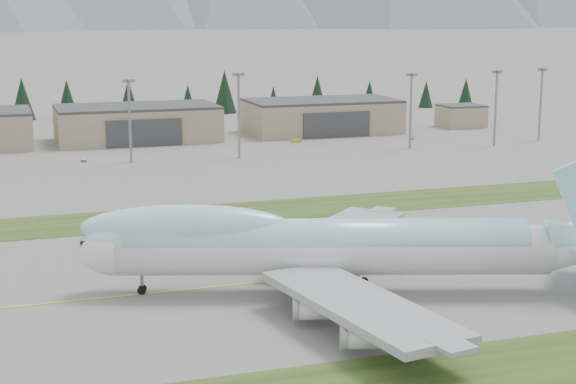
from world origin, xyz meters
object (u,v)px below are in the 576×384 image
object	(u,v)px
service_vehicle_a	(84,161)
service_vehicle_c	(411,139)
hangar_center	(137,123)
service_vehicle_b	(296,142)
boeing_747_freighter	(328,246)
hangar_right	(322,116)

from	to	relation	value
service_vehicle_a	service_vehicle_c	distance (m)	100.90
hangar_center	service_vehicle_c	xyz separation A→B (m)	(80.90, -23.21, -5.39)
service_vehicle_a	service_vehicle_b	bearing A→B (deg)	18.00
boeing_747_freighter	hangar_right	distance (m)	167.85
hangar_right	hangar_center	bearing A→B (deg)	180.00
hangar_center	service_vehicle_b	world-z (taller)	hangar_center
boeing_747_freighter	service_vehicle_b	size ratio (longest dim) A/B	22.90
hangar_center	service_vehicle_a	size ratio (longest dim) A/B	13.58
hangar_center	service_vehicle_c	world-z (taller)	hangar_center
service_vehicle_c	service_vehicle_a	bearing A→B (deg)	-149.47
boeing_747_freighter	service_vehicle_a	size ratio (longest dim) A/B	22.18
boeing_747_freighter	service_vehicle_b	distance (m)	146.15
boeing_747_freighter	service_vehicle_a	distance (m)	125.85
service_vehicle_b	service_vehicle_c	distance (m)	36.23
hangar_right	service_vehicle_b	distance (m)	24.01
hangar_right	service_vehicle_c	xyz separation A→B (m)	(20.90, -23.21, -5.39)
service_vehicle_a	service_vehicle_b	size ratio (longest dim) A/B	1.03
hangar_center	hangar_right	size ratio (longest dim) A/B	1.00
service_vehicle_b	boeing_747_freighter	bearing A→B (deg)	-179.80
hangar_right	service_vehicle_c	bearing A→B (deg)	-47.99
hangar_center	hangar_right	world-z (taller)	same
boeing_747_freighter	service_vehicle_c	bearing A→B (deg)	77.29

